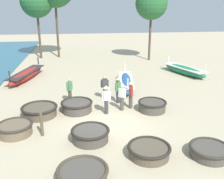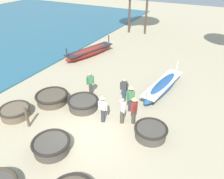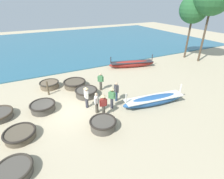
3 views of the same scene
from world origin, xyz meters
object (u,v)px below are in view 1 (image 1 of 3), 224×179
Objects in this scene: coracle_weathered at (90,134)px; tree_tall_back at (36,2)px; fisherman_crouching at (122,97)px; fisherman_by_coracle at (118,88)px; coracle_nearest at (15,129)px; tree_right_mid at (151,4)px; mooring_post_shoreline at (42,124)px; coracle_upturned at (152,106)px; coracle_beside_post at (83,174)px; coracle_center at (149,150)px; fisherman_with_hat at (70,90)px; long_boat_red_hull at (185,70)px; fisherman_standing_right at (106,98)px; long_boat_green_hull at (26,75)px; fisherman_standing_left at (131,93)px; coracle_far_left at (210,151)px; coracle_tilted at (77,106)px; coracle_front_right at (40,110)px; long_boat_blue_hull at (126,82)px; fisherman_hauling at (105,87)px.

coracle_weathered is 20.38m from tree_tall_back.
fisherman_by_coracle is at bearing 92.62° from fisherman_crouching.
tree_tall_back is (-1.10, 17.98, 5.70)m from coracle_nearest.
coracle_nearest is at bearing -86.49° from tree_tall_back.
mooring_post_shoreline is at bearing -120.43° from tree_right_mid.
coracle_weathered is 4.78m from coracle_upturned.
coracle_beside_post is at bearing -78.96° from tree_tall_back.
fisherman_with_hat reaches higher than coracle_center.
coracle_beside_post is 16.08m from long_boat_red_hull.
coracle_upturned is 0.35× the size of long_boat_red_hull.
fisherman_with_hat is 0.94× the size of fisherman_standing_right.
long_boat_red_hull reaches higher than coracle_upturned.
fisherman_standing_left is at bearing -43.62° from long_boat_green_hull.
long_boat_red_hull is 9.02m from fisherman_by_coracle.
coracle_far_left is 5.17m from coracle_weathered.
coracle_tilted is 0.34× the size of long_boat_green_hull.
coracle_far_left is 8.86m from coracle_nearest.
coracle_front_right is at bearing -82.94° from tree_tall_back.
long_boat_blue_hull is (0.63, 9.10, 0.12)m from coracle_center.
fisherman_hauling is 2.36m from fisherman_standing_right.
fisherman_standing_right is (1.04, 2.94, 0.64)m from coracle_weathered.
coracle_center is at bearing -106.87° from coracle_upturned.
long_boat_green_hull is 10.18m from tree_tall_back.
fisherman_standing_right is (-1.52, -0.64, 0.00)m from fisherman_standing_left.
coracle_far_left is at bearing -97.05° from tree_right_mid.
coracle_far_left is at bearing -77.49° from coracle_upturned.
coracle_nearest is 0.34× the size of long_boat_blue_hull.
mooring_post_shoreline is at bearing -82.49° from tree_tall_back.
coracle_front_right is at bearing -146.96° from long_boat_red_hull.
fisherman_with_hat is at bearing 117.41° from coracle_center.
long_boat_green_hull is 4.51× the size of mooring_post_shoreline.
coracle_front_right is 4.46m from fisherman_hauling.
fisherman_standing_right is (-3.77, 4.83, 0.70)m from coracle_far_left.
long_boat_blue_hull is at bearing 101.06° from coracle_far_left.
coracle_upturned is 0.99× the size of fisherman_standing_right.
fisherman_with_hat is 4.40m from mooring_post_shoreline.
coracle_far_left is 1.02× the size of fisherman_by_coracle.
fisherman_by_coracle is 5.65m from mooring_post_shoreline.
fisherman_hauling is at bearing 29.62° from coracle_front_right.
coracle_upturned is 7.53m from coracle_nearest.
coracle_front_right is 1.11× the size of coracle_center.
mooring_post_shoreline is at bearing 117.68° from coracle_beside_post.
tree_tall_back is (-7.21, 15.44, 5.05)m from fisherman_standing_left.
tree_tall_back reaches higher than fisherman_crouching.
coracle_far_left is at bearing -61.61° from fisherman_crouching.
coracle_weathered is 2.81m from coracle_center.
fisherman_by_coracle is (4.62, 1.42, 0.64)m from coracle_front_right.
fisherman_crouching is 0.94× the size of fisherman_standing_right.
fisherman_hauling is 2.21m from fisherman_standing_left.
fisherman_crouching is 0.21× the size of tree_right_mid.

